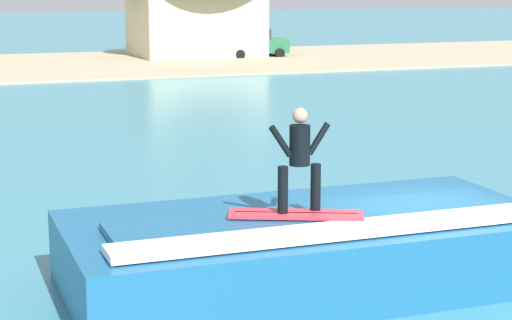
{
  "coord_description": "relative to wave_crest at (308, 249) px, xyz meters",
  "views": [
    {
      "loc": [
        -7.45,
        -12.45,
        4.88
      ],
      "look_at": [
        -1.84,
        2.82,
        1.61
      ],
      "focal_mm": 63.05,
      "sensor_mm": 36.0,
      "label": 1
    }
  ],
  "objects": [
    {
      "name": "car_far_shore",
      "position": [
        14.07,
        41.22,
        0.34
      ],
      "size": [
        4.1,
        2.22,
        1.86
      ],
      "color": "#23663D",
      "rests_on": "ground_plane"
    },
    {
      "name": "surfer",
      "position": [
        -0.32,
        -0.34,
        1.64
      ],
      "size": [
        1.01,
        0.32,
        1.63
      ],
      "color": "black",
      "rests_on": "surfboard"
    },
    {
      "name": "shoreline_bank",
      "position": [
        1.84,
        39.82,
        -0.55
      ],
      "size": [
        120.0,
        17.19,
        0.1
      ],
      "color": "tan",
      "rests_on": "ground_plane"
    },
    {
      "name": "house_gabled_white",
      "position": [
        10.88,
        43.51,
        3.04
      ],
      "size": [
        9.49,
        9.49,
        6.43
      ],
      "color": "beige",
      "rests_on": "ground_plane"
    },
    {
      "name": "ground_plane",
      "position": [
        1.84,
        -0.36,
        -0.61
      ],
      "size": [
        260.0,
        260.0,
        0.0
      ],
      "primitive_type": "plane",
      "color": "teal"
    },
    {
      "name": "wave_crest",
      "position": [
        0.0,
        0.0,
        0.0
      ],
      "size": [
        7.77,
        3.69,
        1.29
      ],
      "color": "#1A5885",
      "rests_on": "ground_plane"
    },
    {
      "name": "surfboard",
      "position": [
        -0.38,
        -0.38,
        0.71
      ],
      "size": [
        2.11,
        1.29,
        0.06
      ],
      "color": "#D8333F",
      "rests_on": "wave_crest"
    }
  ]
}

